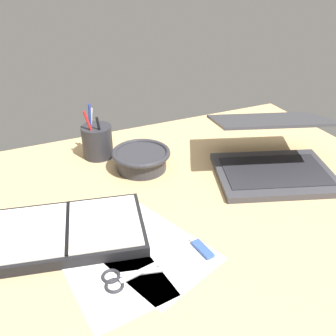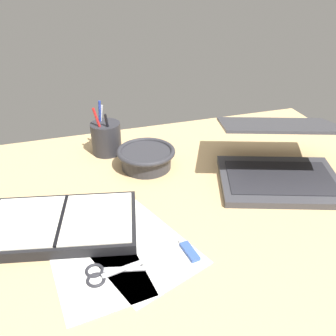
{
  "view_description": "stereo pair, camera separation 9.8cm",
  "coord_description": "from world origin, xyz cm",
  "px_view_note": "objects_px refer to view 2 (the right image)",
  "views": [
    {
      "loc": [
        -31.73,
        -70.18,
        58.6
      ],
      "look_at": [
        2.91,
        7.2,
        9.0
      ],
      "focal_mm": 40.0,
      "sensor_mm": 36.0,
      "label": 1
    },
    {
      "loc": [
        -22.56,
        -73.66,
        58.6
      ],
      "look_at": [
        2.91,
        7.2,
        9.0
      ],
      "focal_mm": 40.0,
      "sensor_mm": 36.0,
      "label": 2
    }
  ],
  "objects_px": {
    "planner": "(62,224)",
    "laptop": "(279,161)",
    "bowl": "(146,157)",
    "pen_cup": "(106,138)",
    "scissors": "(103,274)"
  },
  "relations": [
    {
      "from": "planner",
      "to": "bowl",
      "type": "bearing_deg",
      "value": 52.62
    },
    {
      "from": "planner",
      "to": "pen_cup",
      "type": "bearing_deg",
      "value": 77.23
    },
    {
      "from": "pen_cup",
      "to": "scissors",
      "type": "xyz_separation_m",
      "value": [
        -0.1,
        -0.52,
        -0.05
      ]
    },
    {
      "from": "bowl",
      "to": "planner",
      "type": "xyz_separation_m",
      "value": [
        -0.26,
        -0.22,
        -0.02
      ]
    },
    {
      "from": "bowl",
      "to": "pen_cup",
      "type": "distance_m",
      "value": 0.16
    },
    {
      "from": "pen_cup",
      "to": "scissors",
      "type": "distance_m",
      "value": 0.53
    },
    {
      "from": "laptop",
      "to": "bowl",
      "type": "height_order",
      "value": "laptop"
    },
    {
      "from": "laptop",
      "to": "pen_cup",
      "type": "distance_m",
      "value": 0.53
    },
    {
      "from": "laptop",
      "to": "planner",
      "type": "bearing_deg",
      "value": -155.97
    },
    {
      "from": "pen_cup",
      "to": "scissors",
      "type": "height_order",
      "value": "pen_cup"
    },
    {
      "from": "bowl",
      "to": "planner",
      "type": "height_order",
      "value": "bowl"
    },
    {
      "from": "laptop",
      "to": "bowl",
      "type": "bearing_deg",
      "value": 172.7
    },
    {
      "from": "pen_cup",
      "to": "planner",
      "type": "xyz_separation_m",
      "value": [
        -0.16,
        -0.35,
        -0.04
      ]
    },
    {
      "from": "planner",
      "to": "laptop",
      "type": "bearing_deg",
      "value": 17.08
    },
    {
      "from": "bowl",
      "to": "planner",
      "type": "bearing_deg",
      "value": -139.59
    }
  ]
}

